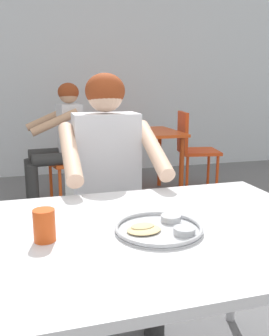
{
  "coord_description": "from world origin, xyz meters",
  "views": [
    {
      "loc": [
        -0.41,
        -1.09,
        1.19
      ],
      "look_at": [
        -0.02,
        0.24,
        0.87
      ],
      "focal_mm": 39.09,
      "sensor_mm": 36.0,
      "label": 1
    }
  ],
  "objects_px": {
    "table_foreground": "(164,245)",
    "thali_tray": "(160,228)",
    "table_background_red": "(137,140)",
    "chair_foreground": "(103,202)",
    "chair_red_far": "(118,144)",
    "drinking_cup": "(44,224)",
    "chair_red_right": "(192,145)",
    "diner_foreground": "(110,173)",
    "patron_background": "(61,133)",
    "chair_red_left": "(76,154)"
  },
  "relations": [
    {
      "from": "table_foreground",
      "to": "table_background_red",
      "type": "xyz_separation_m",
      "value": [
        0.67,
        2.6,
        -0.03
      ]
    },
    {
      "from": "table_foreground",
      "to": "diner_foreground",
      "type": "bearing_deg",
      "value": 92.87
    },
    {
      "from": "chair_red_far",
      "to": "patron_background",
      "type": "distance_m",
      "value": 1.02
    },
    {
      "from": "thali_tray",
      "to": "chair_red_left",
      "type": "height_order",
      "value": "chair_red_left"
    },
    {
      "from": "chair_foreground",
      "to": "chair_red_far",
      "type": "relative_size",
      "value": 1.08
    },
    {
      "from": "table_background_red",
      "to": "thali_tray",
      "type": "bearing_deg",
      "value": -104.86
    },
    {
      "from": "table_background_red",
      "to": "chair_red_left",
      "type": "height_order",
      "value": "chair_red_left"
    },
    {
      "from": "chair_red_far",
      "to": "chair_red_right",
      "type": "bearing_deg",
      "value": -39.64
    },
    {
      "from": "table_background_red",
      "to": "chair_red_left",
      "type": "relative_size",
      "value": 1.03
    },
    {
      "from": "chair_red_left",
      "to": "chair_red_right",
      "type": "xyz_separation_m",
      "value": [
        1.31,
        0.03,
        0.03
      ]
    },
    {
      "from": "chair_red_far",
      "to": "diner_foreground",
      "type": "bearing_deg",
      "value": -104.44
    },
    {
      "from": "drinking_cup",
      "to": "chair_red_far",
      "type": "relative_size",
      "value": 0.12
    },
    {
      "from": "chair_foreground",
      "to": "chair_red_right",
      "type": "height_order",
      "value": "chair_red_right"
    },
    {
      "from": "diner_foreground",
      "to": "table_background_red",
      "type": "height_order",
      "value": "diner_foreground"
    },
    {
      "from": "chair_red_right",
      "to": "chair_red_far",
      "type": "distance_m",
      "value": 0.93
    },
    {
      "from": "chair_foreground",
      "to": "table_foreground",
      "type": "bearing_deg",
      "value": -88.06
    },
    {
      "from": "diner_foreground",
      "to": "patron_background",
      "type": "bearing_deg",
      "value": 92.63
    },
    {
      "from": "table_background_red",
      "to": "patron_background",
      "type": "bearing_deg",
      "value": -179.36
    },
    {
      "from": "chair_red_right",
      "to": "table_background_red",
      "type": "bearing_deg",
      "value": -175.24
    },
    {
      "from": "chair_red_left",
      "to": "table_background_red",
      "type": "bearing_deg",
      "value": -2.69
    },
    {
      "from": "diner_foreground",
      "to": "table_background_red",
      "type": "xyz_separation_m",
      "value": [
        0.7,
        1.89,
        -0.12
      ]
    },
    {
      "from": "thali_tray",
      "to": "chair_red_far",
      "type": "relative_size",
      "value": 0.35
    },
    {
      "from": "thali_tray",
      "to": "chair_foreground",
      "type": "relative_size",
      "value": 0.32
    },
    {
      "from": "drinking_cup",
      "to": "diner_foreground",
      "type": "bearing_deg",
      "value": 63.37
    },
    {
      "from": "drinking_cup",
      "to": "chair_red_right",
      "type": "distance_m",
      "value": 3.18
    },
    {
      "from": "drinking_cup",
      "to": "chair_red_left",
      "type": "xyz_separation_m",
      "value": [
        0.42,
        2.63,
        -0.29
      ]
    },
    {
      "from": "thali_tray",
      "to": "chair_red_right",
      "type": "distance_m",
      "value": 3.02
    },
    {
      "from": "table_background_red",
      "to": "chair_red_far",
      "type": "distance_m",
      "value": 0.67
    },
    {
      "from": "table_foreground",
      "to": "thali_tray",
      "type": "xyz_separation_m",
      "value": [
        -0.03,
        -0.03,
        0.08
      ]
    },
    {
      "from": "table_foreground",
      "to": "patron_background",
      "type": "bearing_deg",
      "value": 92.7
    },
    {
      "from": "thali_tray",
      "to": "patron_background",
      "type": "distance_m",
      "value": 2.62
    },
    {
      "from": "drinking_cup",
      "to": "patron_background",
      "type": "bearing_deg",
      "value": 84.04
    },
    {
      "from": "chair_red_left",
      "to": "table_foreground",
      "type": "bearing_deg",
      "value": -90.62
    },
    {
      "from": "thali_tray",
      "to": "table_background_red",
      "type": "xyz_separation_m",
      "value": [
        0.7,
        2.63,
        -0.11
      ]
    },
    {
      "from": "table_foreground",
      "to": "thali_tray",
      "type": "bearing_deg",
      "value": -130.13
    },
    {
      "from": "thali_tray",
      "to": "diner_foreground",
      "type": "xyz_separation_m",
      "value": [
        -0.01,
        0.74,
        0.01
      ]
    },
    {
      "from": "chair_red_left",
      "to": "chair_red_far",
      "type": "bearing_deg",
      "value": 46.35
    },
    {
      "from": "chair_foreground",
      "to": "chair_red_right",
      "type": "distance_m",
      "value": 2.2
    },
    {
      "from": "chair_red_left",
      "to": "chair_red_right",
      "type": "relative_size",
      "value": 0.95
    },
    {
      "from": "thali_tray",
      "to": "patron_background",
      "type": "xyz_separation_m",
      "value": [
        -0.09,
        2.62,
        -0.01
      ]
    },
    {
      "from": "chair_red_left",
      "to": "chair_red_right",
      "type": "distance_m",
      "value": 1.31
    },
    {
      "from": "table_foreground",
      "to": "chair_red_left",
      "type": "height_order",
      "value": "chair_red_left"
    },
    {
      "from": "table_background_red",
      "to": "chair_red_far",
      "type": "height_order",
      "value": "chair_red_far"
    },
    {
      "from": "chair_red_right",
      "to": "patron_background",
      "type": "relative_size",
      "value": 0.74
    },
    {
      "from": "table_foreground",
      "to": "chair_foreground",
      "type": "distance_m",
      "value": 0.94
    },
    {
      "from": "chair_foreground",
      "to": "chair_red_right",
      "type": "relative_size",
      "value": 1.0
    },
    {
      "from": "table_foreground",
      "to": "patron_background",
      "type": "relative_size",
      "value": 0.96
    },
    {
      "from": "chair_red_left",
      "to": "chair_red_right",
      "type": "bearing_deg",
      "value": 1.11
    },
    {
      "from": "table_foreground",
      "to": "chair_foreground",
      "type": "relative_size",
      "value": 1.3
    },
    {
      "from": "table_foreground",
      "to": "table_background_red",
      "type": "distance_m",
      "value": 2.68
    }
  ]
}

